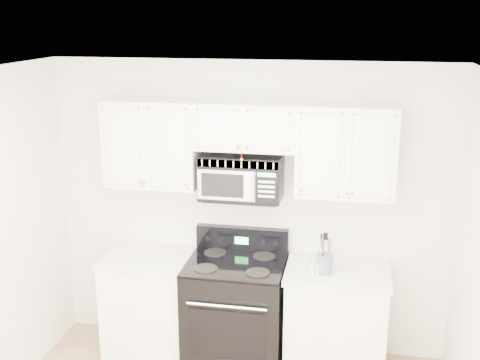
# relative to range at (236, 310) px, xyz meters

# --- Properties ---
(room) EXTENTS (3.51, 3.51, 2.61)m
(room) POSITION_rel_range_xyz_m (0.06, -1.40, 0.82)
(room) COLOR tan
(room) RESTS_ON ground
(base_cabinet_left) EXTENTS (0.86, 0.65, 0.92)m
(base_cabinet_left) POSITION_rel_range_xyz_m (-0.74, 0.04, -0.06)
(base_cabinet_left) COLOR white
(base_cabinet_left) RESTS_ON ground
(base_cabinet_right) EXTENTS (0.86, 0.65, 0.92)m
(base_cabinet_right) POSITION_rel_range_xyz_m (0.86, 0.04, -0.06)
(base_cabinet_right) COLOR white
(base_cabinet_right) RESTS_ON ground
(range) EXTENTS (0.83, 0.75, 1.14)m
(range) POSITION_rel_range_xyz_m (0.00, 0.00, 0.00)
(range) COLOR black
(range) RESTS_ON ground
(upper_cabinets) EXTENTS (2.44, 0.37, 0.75)m
(upper_cabinets) POSITION_rel_range_xyz_m (0.06, 0.18, 1.45)
(upper_cabinets) COLOR white
(upper_cabinets) RESTS_ON ground
(microwave) EXTENTS (0.69, 0.39, 0.38)m
(microwave) POSITION_rel_range_xyz_m (0.01, 0.17, 1.16)
(microwave) COLOR black
(microwave) RESTS_ON ground
(utensil_crock) EXTENTS (0.13, 0.13, 0.35)m
(utensil_crock) POSITION_rel_range_xyz_m (0.75, -0.05, 0.53)
(utensil_crock) COLOR #4D5D7C
(utensil_crock) RESTS_ON base_cabinet_right
(shaker_salt) EXTENTS (0.05, 0.05, 0.11)m
(shaker_salt) POSITION_rel_range_xyz_m (0.65, -0.07, 0.49)
(shaker_salt) COLOR silver
(shaker_salt) RESTS_ON base_cabinet_right
(shaker_pepper) EXTENTS (0.04, 0.04, 0.09)m
(shaker_pepper) POSITION_rel_range_xyz_m (0.70, -0.07, 0.48)
(shaker_pepper) COLOR silver
(shaker_pepper) RESTS_ON base_cabinet_right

